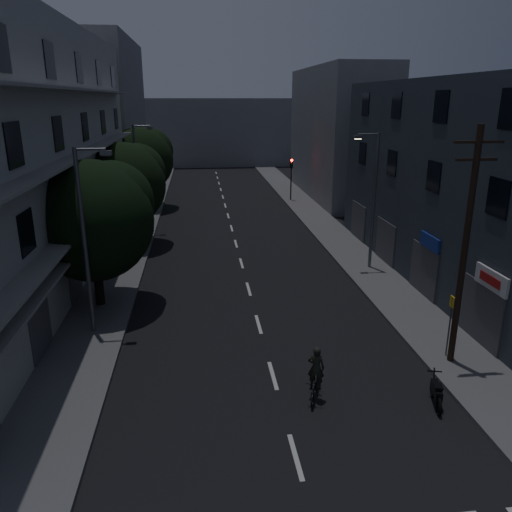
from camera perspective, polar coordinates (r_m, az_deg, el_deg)
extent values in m
plane|color=black|center=(36.36, -2.37, 1.63)|extent=(160.00, 160.00, 0.00)
cube|color=#565659|center=(36.58, -14.17, 1.33)|extent=(3.00, 90.00, 0.15)
cube|color=#565659|center=(37.61, 9.10, 2.09)|extent=(3.00, 90.00, 0.15)
cube|color=beige|center=(15.70, 4.55, -21.88)|extent=(0.15, 2.00, 0.01)
cube|color=beige|center=(19.33, 1.94, -13.47)|extent=(0.15, 2.00, 0.01)
cube|color=beige|center=(23.27, 0.29, -7.79)|extent=(0.15, 2.00, 0.01)
cube|color=beige|center=(27.37, -0.85, -3.78)|extent=(0.15, 2.00, 0.01)
cube|color=beige|center=(31.59, -1.68, -0.83)|extent=(0.15, 2.00, 0.01)
cube|color=beige|center=(35.87, -2.31, 1.42)|extent=(0.15, 2.00, 0.01)
cube|color=beige|center=(40.21, -2.81, 3.19)|extent=(0.15, 2.00, 0.01)
cube|color=beige|center=(44.57, -3.21, 4.62)|extent=(0.15, 2.00, 0.01)
cube|color=beige|center=(48.96, -3.54, 5.79)|extent=(0.15, 2.00, 0.01)
cube|color=beige|center=(53.37, -3.82, 6.77)|extent=(0.15, 2.00, 0.01)
cube|color=beige|center=(57.79, -4.05, 7.59)|extent=(0.15, 2.00, 0.01)
cube|color=beige|center=(62.22, -4.25, 8.30)|extent=(0.15, 2.00, 0.01)
cube|color=beige|center=(66.67, -4.43, 8.92)|extent=(0.15, 2.00, 0.01)
cube|color=beige|center=(71.12, -4.59, 9.46)|extent=(0.15, 2.00, 0.01)
cube|color=#A5A6A1|center=(29.58, -25.67, 10.11)|extent=(6.00, 36.00, 14.00)
cube|color=black|center=(21.47, -23.66, -5.79)|extent=(0.06, 1.60, 1.60)
cube|color=black|center=(26.90, -20.16, -0.78)|extent=(0.06, 1.60, 1.60)
cube|color=black|center=(32.52, -17.85, 2.52)|extent=(0.06, 1.60, 1.60)
cube|color=black|center=(38.27, -16.23, 4.84)|extent=(0.06, 1.60, 1.60)
cube|color=black|center=(44.08, -15.02, 6.55)|extent=(0.06, 1.60, 1.60)
cube|color=black|center=(20.50, -24.75, 2.47)|extent=(0.06, 1.60, 1.60)
cube|color=black|center=(26.13, -20.89, 5.89)|extent=(0.06, 1.60, 1.60)
cube|color=black|center=(31.89, -18.39, 8.08)|extent=(0.06, 1.60, 1.60)
cube|color=black|center=(37.73, -16.64, 9.58)|extent=(0.06, 1.60, 1.60)
cube|color=black|center=(43.61, -15.35, 10.68)|extent=(0.06, 1.60, 1.60)
cube|color=black|center=(20.00, -25.93, 11.35)|extent=(0.06, 1.60, 1.60)
cube|color=black|center=(25.74, -21.68, 12.87)|extent=(0.06, 1.60, 1.60)
cube|color=black|center=(31.57, -18.96, 13.80)|extent=(0.06, 1.60, 1.60)
cube|color=black|center=(37.46, -17.08, 14.42)|extent=(0.06, 1.60, 1.60)
cube|color=black|center=(43.38, -15.70, 14.87)|extent=(0.06, 1.60, 1.60)
cube|color=black|center=(20.00, -27.22, 20.44)|extent=(0.06, 1.60, 1.60)
cube|color=black|center=(25.74, -22.52, 19.96)|extent=(0.06, 1.60, 1.60)
cube|color=black|center=(31.57, -19.56, 19.58)|extent=(0.06, 1.60, 1.60)
cube|color=black|center=(37.46, -17.54, 19.30)|extent=(0.06, 1.60, 1.60)
cube|color=black|center=(43.38, -16.07, 19.08)|extent=(0.06, 1.60, 1.60)
cube|color=gray|center=(29.12, -18.36, 4.84)|extent=(1.00, 32.40, 0.12)
cube|color=gray|center=(28.63, -18.98, 11.09)|extent=(1.00, 32.40, 0.12)
cube|color=gray|center=(28.50, -19.64, 17.47)|extent=(1.00, 32.40, 0.12)
cube|color=gray|center=(29.33, -18.38, 3.11)|extent=(0.80, 32.40, 0.12)
cube|color=#424247|center=(21.70, -23.44, -7.25)|extent=(0.06, 2.40, 2.40)
cube|color=#424247|center=(27.08, -20.00, -1.99)|extent=(0.06, 2.40, 2.40)
cube|color=#424247|center=(32.67, -17.74, 1.51)|extent=(0.06, 2.40, 2.40)
cube|color=#424247|center=(38.39, -16.14, 3.97)|extent=(0.06, 2.40, 2.40)
cube|color=#424247|center=(44.19, -14.95, 5.79)|extent=(0.06, 2.40, 2.40)
cube|color=#2C333C|center=(28.31, 24.58, 6.90)|extent=(6.00, 28.00, 11.00)
cube|color=black|center=(21.58, 25.93, 6.01)|extent=(0.06, 1.40, 1.50)
cube|color=black|center=(26.31, 19.64, 8.54)|extent=(0.06, 1.40, 1.50)
cube|color=black|center=(31.30, 15.27, 10.23)|extent=(0.06, 1.40, 1.50)
cube|color=black|center=(36.44, 12.08, 11.41)|extent=(0.06, 1.40, 1.50)
cube|color=black|center=(21.27, 27.14, 14.73)|extent=(0.06, 1.40, 1.50)
cube|color=black|center=(26.06, 20.41, 15.71)|extent=(0.06, 1.40, 1.50)
cube|color=black|center=(31.09, 15.77, 16.26)|extent=(0.06, 1.40, 1.50)
cube|color=black|center=(36.25, 12.42, 16.59)|extent=(0.06, 1.40, 1.50)
cube|color=#424247|center=(22.92, 24.28, -6.04)|extent=(0.06, 3.00, 2.60)
cube|color=#424247|center=(27.43, 18.58, -1.59)|extent=(0.06, 3.00, 2.60)
cube|color=#424247|center=(32.24, 14.56, 1.57)|extent=(0.06, 3.00, 2.60)
cube|color=#424247|center=(37.25, 11.59, 3.90)|extent=(0.06, 3.00, 2.60)
cube|color=silver|center=(21.91, 25.32, -2.47)|extent=(0.12, 2.20, 0.80)
cube|color=#B21414|center=(21.86, 25.14, -2.48)|extent=(0.02, 1.40, 0.36)
cube|color=navy|center=(26.48, 19.24, 1.53)|extent=(0.12, 2.00, 0.70)
cube|color=slate|center=(58.67, -16.48, 14.95)|extent=(6.00, 20.00, 16.00)
cube|color=slate|center=(53.98, 9.27, 13.66)|extent=(6.00, 20.00, 13.00)
cube|color=slate|center=(80.06, -4.95, 13.94)|extent=(24.00, 8.00, 10.00)
cylinder|color=black|center=(25.63, -17.70, -1.21)|extent=(0.44, 0.44, 3.87)
sphere|color=black|center=(25.01, -18.19, 3.83)|extent=(5.81, 5.81, 5.81)
sphere|color=black|center=(25.40, -16.11, 5.90)|extent=(4.06, 4.06, 4.06)
sphere|color=black|center=(24.52, -20.20, 4.41)|extent=(3.77, 3.77, 3.77)
cylinder|color=black|center=(35.94, -14.65, 4.28)|extent=(0.44, 0.44, 3.82)
sphere|color=black|center=(35.51, -14.93, 7.87)|extent=(5.75, 5.75, 5.75)
sphere|color=black|center=(36.00, -13.50, 9.26)|extent=(4.02, 4.02, 4.02)
sphere|color=black|center=(34.99, -16.29, 8.34)|extent=(3.74, 3.74, 3.74)
cylinder|color=black|center=(48.18, -12.86, 7.79)|extent=(0.44, 0.44, 4.00)
sphere|color=black|center=(47.85, -13.06, 10.61)|extent=(5.97, 5.97, 5.97)
sphere|color=black|center=(48.42, -11.95, 11.65)|extent=(4.18, 4.18, 4.18)
sphere|color=black|center=(47.30, -14.08, 11.01)|extent=(3.88, 3.88, 3.88)
cylinder|color=black|center=(50.79, 4.01, 8.21)|extent=(0.12, 0.12, 3.20)
cube|color=black|center=(50.49, 4.06, 10.50)|extent=(0.28, 0.22, 0.90)
sphere|color=#FF0C05|center=(50.31, 4.10, 10.86)|extent=(0.22, 0.22, 0.22)
sphere|color=#3F330C|center=(50.34, 4.10, 10.52)|extent=(0.22, 0.22, 0.22)
sphere|color=black|center=(50.38, 4.09, 10.18)|extent=(0.22, 0.22, 0.22)
cylinder|color=black|center=(50.75, -10.85, 7.93)|extent=(0.12, 0.12, 3.20)
cube|color=black|center=(50.46, -10.98, 10.23)|extent=(0.28, 0.22, 0.90)
sphere|color=black|center=(50.27, -11.01, 10.58)|extent=(0.22, 0.22, 0.22)
sphere|color=#3F330C|center=(50.30, -10.99, 10.24)|extent=(0.22, 0.22, 0.22)
sphere|color=#0CFF26|center=(50.34, -10.97, 9.90)|extent=(0.22, 0.22, 0.22)
cylinder|color=#5B5D63|center=(22.07, -19.00, 1.30)|extent=(0.18, 0.18, 8.00)
cylinder|color=#5B5D63|center=(21.25, -18.44, 11.51)|extent=(1.20, 0.10, 0.10)
cube|color=#5B5D63|center=(21.16, -16.78, 11.23)|extent=(0.45, 0.25, 0.18)
cube|color=#4C4C4C|center=(21.17, -16.76, 10.96)|extent=(0.35, 0.18, 0.04)
cylinder|color=#5B5F63|center=(30.27, 13.32, 6.01)|extent=(0.18, 0.18, 8.00)
cylinder|color=#5B5F63|center=(29.57, 12.73, 13.43)|extent=(1.20, 0.10, 0.10)
cube|color=#5B5F63|center=(29.39, 11.58, 13.18)|extent=(0.45, 0.25, 0.18)
cube|color=#FFD88C|center=(29.39, 11.56, 12.99)|extent=(0.35, 0.18, 0.04)
cylinder|color=#58595F|center=(39.21, -13.46, 8.56)|extent=(0.18, 0.18, 8.00)
cylinder|color=#58595F|center=(38.76, -12.97, 14.30)|extent=(1.20, 0.10, 0.10)
cube|color=#58595F|center=(38.71, -12.04, 14.13)|extent=(0.45, 0.25, 0.18)
cube|color=#4C4C4C|center=(38.71, -12.03, 13.98)|extent=(0.35, 0.18, 0.04)
cylinder|color=black|center=(19.78, 22.73, 0.57)|extent=(0.24, 0.24, 9.00)
cube|color=black|center=(19.11, 24.12, 11.82)|extent=(1.80, 0.10, 0.10)
cube|color=black|center=(19.16, 23.90, 10.05)|extent=(1.50, 0.10, 0.10)
cylinder|color=#595B60|center=(21.21, 21.22, -7.54)|extent=(0.06, 0.06, 2.50)
cube|color=yellow|center=(20.81, 21.54, -4.92)|extent=(0.05, 0.35, 0.45)
torus|color=black|center=(18.21, 20.16, -15.85)|extent=(0.26, 0.63, 0.63)
torus|color=black|center=(19.09, 19.54, -14.11)|extent=(0.26, 0.63, 0.63)
cube|color=black|center=(18.50, 19.93, -14.21)|extent=(0.47, 1.00, 0.31)
cube|color=black|center=(18.27, 20.09, -13.81)|extent=(0.36, 0.46, 0.09)
cylinder|color=black|center=(18.85, 19.69, -13.14)|extent=(0.15, 0.39, 0.75)
cube|color=black|center=(18.80, 19.73, -12.30)|extent=(0.48, 0.16, 0.04)
imported|color=black|center=(17.93, 6.79, -14.76)|extent=(1.09, 1.67, 0.83)
imported|color=black|center=(17.52, 6.88, -12.57)|extent=(0.68, 0.57, 1.59)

